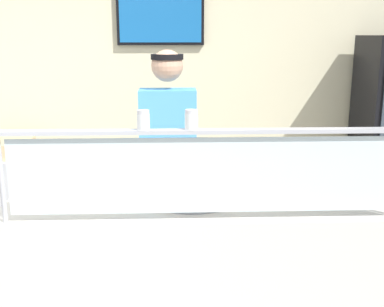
{
  "coord_description": "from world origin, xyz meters",
  "views": [
    {
      "loc": [
        0.93,
        -2.22,
        1.86
      ],
      "look_at": [
        1.04,
        0.4,
        1.21
      ],
      "focal_mm": 45.22,
      "sensor_mm": 36.0,
      "label": 1
    }
  ],
  "objects_px": {
    "pizza_box_stack": "(5,148)",
    "pizza_tray": "(192,195)",
    "worker_figure": "(169,161)",
    "parmesan_shaker": "(143,121)",
    "pizza_server": "(198,193)",
    "pepper_flake_shaker": "(191,121)"
  },
  "relations": [
    {
      "from": "parmesan_shaker",
      "to": "pizza_box_stack",
      "type": "height_order",
      "value": "parmesan_shaker"
    },
    {
      "from": "worker_figure",
      "to": "parmesan_shaker",
      "type": "bearing_deg",
      "value": -96.67
    },
    {
      "from": "pizza_tray",
      "to": "pizza_server",
      "type": "distance_m",
      "value": 0.04
    },
    {
      "from": "pizza_tray",
      "to": "pizza_server",
      "type": "bearing_deg",
      "value": -30.86
    },
    {
      "from": "pizza_tray",
      "to": "parmesan_shaker",
      "type": "distance_m",
      "value": 0.63
    },
    {
      "from": "pizza_box_stack",
      "to": "pizza_tray",
      "type": "bearing_deg",
      "value": -44.64
    },
    {
      "from": "pizza_server",
      "to": "pizza_box_stack",
      "type": "xyz_separation_m",
      "value": [
        -1.6,
        1.56,
        -0.09
      ]
    },
    {
      "from": "pizza_server",
      "to": "worker_figure",
      "type": "relative_size",
      "value": 0.16
    },
    {
      "from": "parmesan_shaker",
      "to": "worker_figure",
      "type": "bearing_deg",
      "value": 83.33
    },
    {
      "from": "parmesan_shaker",
      "to": "worker_figure",
      "type": "distance_m",
      "value": 1.05
    },
    {
      "from": "worker_figure",
      "to": "pizza_box_stack",
      "type": "height_order",
      "value": "worker_figure"
    },
    {
      "from": "parmesan_shaker",
      "to": "worker_figure",
      "type": "relative_size",
      "value": 0.05
    },
    {
      "from": "parmesan_shaker",
      "to": "pizza_server",
      "type": "bearing_deg",
      "value": 48.08
    },
    {
      "from": "pepper_flake_shaker",
      "to": "worker_figure",
      "type": "bearing_deg",
      "value": 97.21
    },
    {
      "from": "parmesan_shaker",
      "to": "pizza_box_stack",
      "type": "relative_size",
      "value": 0.21
    },
    {
      "from": "parmesan_shaker",
      "to": "pizza_tray",
      "type": "bearing_deg",
      "value": 53.47
    },
    {
      "from": "pizza_server",
      "to": "pizza_box_stack",
      "type": "height_order",
      "value": "pizza_server"
    },
    {
      "from": "parmesan_shaker",
      "to": "worker_figure",
      "type": "xyz_separation_m",
      "value": [
        0.11,
        0.94,
        -0.45
      ]
    },
    {
      "from": "pizza_server",
      "to": "worker_figure",
      "type": "xyz_separation_m",
      "value": [
        -0.17,
        0.64,
        0.02
      ]
    },
    {
      "from": "pizza_server",
      "to": "pizza_box_stack",
      "type": "distance_m",
      "value": 2.24
    },
    {
      "from": "pizza_tray",
      "to": "pizza_server",
      "type": "xyz_separation_m",
      "value": [
        0.03,
        -0.02,
        0.02
      ]
    },
    {
      "from": "parmesan_shaker",
      "to": "pepper_flake_shaker",
      "type": "bearing_deg",
      "value": 0.0
    }
  ]
}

